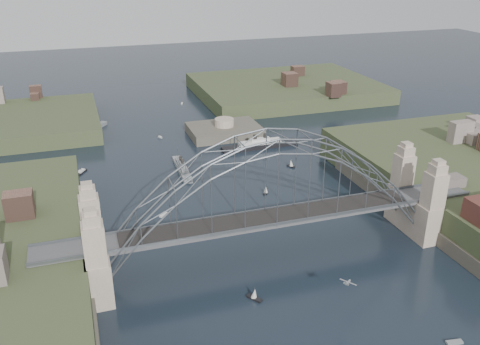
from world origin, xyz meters
name	(u,v)px	position (x,y,z in m)	size (l,w,h in m)	color
ground	(270,256)	(0.00, 0.00, 0.00)	(500.00, 500.00, 0.00)	black
bridge	(271,198)	(0.00, 0.00, 12.32)	(84.00, 13.80, 24.60)	#525355
headland_nw	(2,131)	(-55.00, 95.00, 0.50)	(60.00, 45.00, 9.00)	#3B4627
headland_ne	(286,93)	(50.00, 110.00, 0.75)	(70.00, 55.00, 9.50)	#3B4627
fort_island	(224,136)	(12.00, 70.00, -0.34)	(22.00, 16.00, 9.40)	#4E493D
naval_cruiser_near	(182,168)	(-6.96, 45.84, 0.79)	(2.61, 16.92, 5.06)	gray
naval_cruiser_far	(92,129)	(-27.49, 87.28, 0.79)	(10.43, 13.31, 5.04)	gray
ocean_liner	(260,145)	(18.66, 55.59, 0.89)	(23.47, 3.96, 5.74)	black
aeroplane	(348,283)	(5.31, -19.49, 5.92)	(1.81, 2.46, 0.41)	#A0A2A6
small_boat_a	(163,215)	(-16.23, 22.66, 0.15)	(2.12, 2.20, 0.45)	white
small_boat_b	(266,190)	(9.07, 25.88, 0.95)	(1.78, 1.87, 2.38)	white
small_boat_c	(254,295)	(-7.22, -11.51, 0.80)	(2.29, 2.80, 2.38)	white
small_boat_d	(291,164)	(21.51, 39.32, 0.88)	(1.82, 2.39, 2.38)	white
small_boat_e	(81,172)	(-32.34, 52.91, 0.28)	(3.17, 3.99, 1.43)	white
small_boat_f	(186,171)	(-5.97, 45.09, 0.15)	(1.23, 1.84, 0.45)	white
small_boat_g	(454,342)	(17.35, -30.70, 0.15)	(2.59, 1.20, 0.45)	white
small_boat_h	(160,137)	(-7.89, 73.40, 0.29)	(1.32, 1.79, 1.43)	white
small_boat_i	(390,200)	(35.22, 13.16, 0.15)	(2.18, 1.15, 0.45)	white
small_boat_k	(182,103)	(7.07, 109.96, 0.15)	(1.10, 1.82, 0.45)	white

